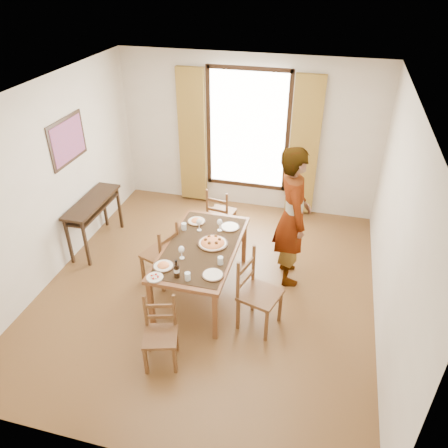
% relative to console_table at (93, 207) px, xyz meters
% --- Properties ---
extents(ground, '(5.00, 5.00, 0.00)m').
position_rel_console_table_xyz_m(ground, '(2.03, -0.60, -0.68)').
color(ground, brown).
rests_on(ground, ground).
extents(room_shell, '(4.60, 5.10, 2.74)m').
position_rel_console_table_xyz_m(room_shell, '(2.03, -0.47, 0.86)').
color(room_shell, silver).
rests_on(room_shell, ground).
extents(console_table, '(0.38, 1.20, 0.80)m').
position_rel_console_table_xyz_m(console_table, '(0.00, 0.00, 0.00)').
color(console_table, black).
rests_on(console_table, ground).
extents(dining_table, '(0.94, 1.74, 0.76)m').
position_rel_console_table_xyz_m(dining_table, '(1.96, -0.67, 0.01)').
color(dining_table, brown).
rests_on(dining_table, ground).
extents(chair_west, '(0.54, 0.54, 0.95)m').
position_rel_console_table_xyz_m(chair_west, '(1.36, -0.61, -0.24)').
color(chair_west, brown).
rests_on(chair_west, ground).
extents(chair_north, '(0.45, 0.45, 0.89)m').
position_rel_console_table_xyz_m(chair_north, '(1.85, 0.73, -0.27)').
color(chair_north, brown).
rests_on(chair_north, ground).
extents(chair_south, '(0.47, 0.47, 0.85)m').
position_rel_console_table_xyz_m(chair_south, '(1.87, -1.96, -0.29)').
color(chair_south, brown).
rests_on(chair_south, ground).
extents(chair_east, '(0.57, 0.57, 1.03)m').
position_rel_console_table_xyz_m(chair_east, '(2.81, -1.11, -0.20)').
color(chair_east, brown).
rests_on(chair_east, ground).
extents(man, '(1.00, 0.88, 2.01)m').
position_rel_console_table_xyz_m(man, '(3.06, -0.05, 0.32)').
color(man, '#94989C').
rests_on(man, ground).
extents(plate_sw, '(0.27, 0.27, 0.05)m').
position_rel_console_table_xyz_m(plate_sw, '(1.64, -1.22, 0.10)').
color(plate_sw, silver).
rests_on(plate_sw, dining_table).
extents(plate_se, '(0.27, 0.27, 0.05)m').
position_rel_console_table_xyz_m(plate_se, '(2.28, -1.23, 0.10)').
color(plate_se, silver).
rests_on(plate_se, dining_table).
extents(plate_nw, '(0.27, 0.27, 0.05)m').
position_rel_console_table_xyz_m(plate_nw, '(1.72, -0.12, 0.10)').
color(plate_nw, silver).
rests_on(plate_nw, dining_table).
extents(plate_ne, '(0.27, 0.27, 0.05)m').
position_rel_console_table_xyz_m(plate_ne, '(2.22, -0.15, 0.10)').
color(plate_ne, silver).
rests_on(plate_ne, dining_table).
extents(pasta_platter, '(0.40, 0.40, 0.10)m').
position_rel_console_table_xyz_m(pasta_platter, '(2.10, -0.60, 0.12)').
color(pasta_platter, red).
rests_on(pasta_platter, dining_table).
extents(caprese_plate, '(0.20, 0.20, 0.04)m').
position_rel_console_table_xyz_m(caprese_plate, '(1.62, -1.44, 0.09)').
color(caprese_plate, silver).
rests_on(caprese_plate, dining_table).
extents(wine_glass_a, '(0.08, 0.08, 0.18)m').
position_rel_console_table_xyz_m(wine_glass_a, '(1.80, -0.99, 0.16)').
color(wine_glass_a, white).
rests_on(wine_glass_a, dining_table).
extents(wine_glass_b, '(0.08, 0.08, 0.18)m').
position_rel_console_table_xyz_m(wine_glass_b, '(2.10, -0.25, 0.16)').
color(wine_glass_b, white).
rests_on(wine_glass_b, dining_table).
extents(wine_glass_c, '(0.08, 0.08, 0.18)m').
position_rel_console_table_xyz_m(wine_glass_c, '(1.82, -0.32, 0.16)').
color(wine_glass_c, white).
rests_on(wine_glass_c, dining_table).
extents(tumbler_a, '(0.07, 0.07, 0.10)m').
position_rel_console_table_xyz_m(tumbler_a, '(2.30, -0.98, 0.12)').
color(tumbler_a, silver).
rests_on(tumbler_a, dining_table).
extents(tumbler_b, '(0.07, 0.07, 0.10)m').
position_rel_console_table_xyz_m(tumbler_b, '(1.61, -0.35, 0.12)').
color(tumbler_b, silver).
rests_on(tumbler_b, dining_table).
extents(tumbler_c, '(0.07, 0.07, 0.10)m').
position_rel_console_table_xyz_m(tumbler_c, '(2.01, -1.38, 0.12)').
color(tumbler_c, silver).
rests_on(tumbler_c, dining_table).
extents(wine_bottle, '(0.07, 0.07, 0.25)m').
position_rel_console_table_xyz_m(wine_bottle, '(1.87, -1.36, 0.20)').
color(wine_bottle, black).
rests_on(wine_bottle, dining_table).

